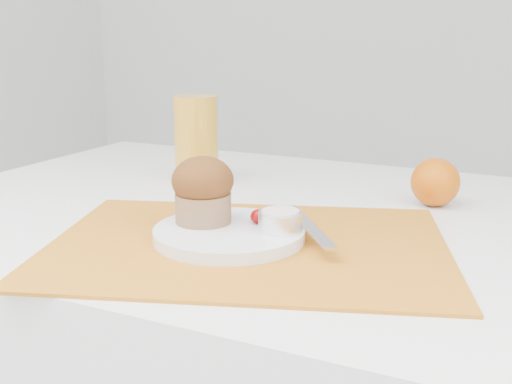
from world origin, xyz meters
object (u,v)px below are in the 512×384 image
at_px(juice_glass, 196,140).
at_px(muffin, 203,190).
at_px(plate, 229,234).
at_px(orange, 435,182).

distance_m(juice_glass, muffin, 0.31).
bearing_deg(plate, juice_glass, 127.87).
bearing_deg(juice_glass, muffin, -57.47).
relative_size(plate, juice_glass, 1.26).
relative_size(orange, juice_glass, 0.48).
relative_size(plate, muffin, 2.04).
distance_m(orange, muffin, 0.38).
height_order(juice_glass, muffin, juice_glass).
bearing_deg(orange, plate, -124.43).
distance_m(plate, muffin, 0.07).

